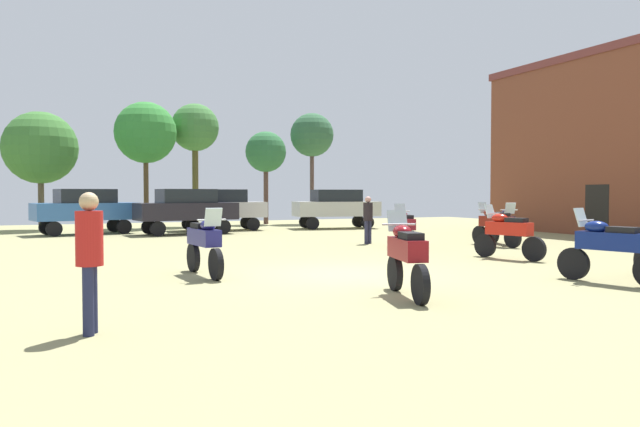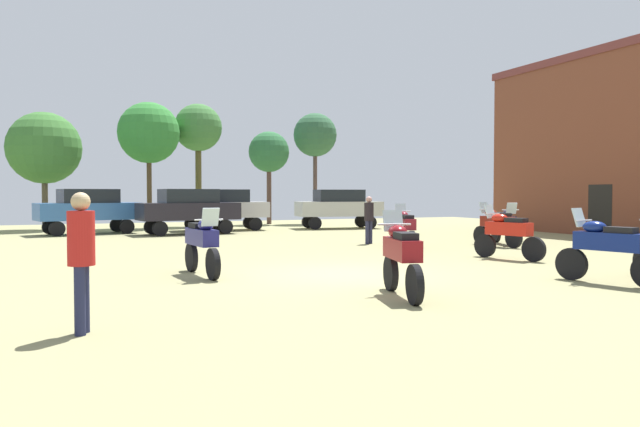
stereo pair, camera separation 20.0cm
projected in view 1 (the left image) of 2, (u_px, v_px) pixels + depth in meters
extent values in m
cube|color=#908B5D|center=(341.00, 274.00, 13.42)|extent=(44.00, 52.00, 0.02)
cube|color=black|center=(597.00, 211.00, 25.16)|extent=(0.08, 1.20, 2.20)
cylinder|color=black|center=(512.00, 236.00, 20.71)|extent=(0.31, 0.66, 0.65)
cylinder|color=black|center=(494.00, 233.00, 22.19)|extent=(0.31, 0.66, 0.65)
cube|color=#1F1A2F|center=(503.00, 221.00, 21.44)|extent=(0.73, 1.32, 0.36)
ellipsoid|color=#1F1A2F|center=(506.00, 213.00, 21.14)|extent=(0.45, 0.56, 0.24)
cube|color=black|center=(500.00, 214.00, 21.65)|extent=(0.46, 0.63, 0.12)
cube|color=silver|center=(510.00, 208.00, 20.82)|extent=(0.39, 0.26, 0.39)
cylinder|color=#B7B7BC|center=(509.00, 210.00, 20.92)|extent=(0.60, 0.22, 0.04)
cylinder|color=black|center=(573.00, 264.00, 12.54)|extent=(0.28, 0.68, 0.67)
cube|color=navy|center=(611.00, 241.00, 11.92)|extent=(0.68, 1.37, 0.36)
ellipsoid|color=navy|center=(597.00, 227.00, 12.14)|extent=(0.43, 0.54, 0.24)
cube|color=black|center=(623.00, 230.00, 11.73)|extent=(0.43, 0.62, 0.12)
cube|color=silver|center=(581.00, 217.00, 12.39)|extent=(0.39, 0.24, 0.39)
cylinder|color=#B7B7BC|center=(586.00, 220.00, 12.32)|extent=(0.61, 0.19, 0.04)
cylinder|color=black|center=(480.00, 235.00, 21.11)|extent=(0.18, 0.68, 0.67)
cylinder|color=black|center=(513.00, 238.00, 19.80)|extent=(0.18, 0.68, 0.67)
cube|color=maroon|center=(496.00, 221.00, 20.44)|extent=(0.47, 1.31, 0.36)
ellipsoid|color=maroon|center=(490.00, 213.00, 20.68)|extent=(0.36, 0.51, 0.24)
cube|color=black|center=(501.00, 215.00, 20.24)|extent=(0.35, 0.58, 0.12)
cube|color=silver|center=(483.00, 208.00, 20.96)|extent=(0.37, 0.18, 0.39)
cylinder|color=#B7B7BC|center=(485.00, 209.00, 20.87)|extent=(0.62, 0.09, 0.04)
cylinder|color=black|center=(399.00, 237.00, 20.56)|extent=(0.29, 0.63, 0.62)
cylinder|color=black|center=(412.00, 240.00, 19.02)|extent=(0.29, 0.63, 0.62)
cube|color=maroon|center=(405.00, 224.00, 19.77)|extent=(0.72, 1.37, 0.36)
ellipsoid|color=maroon|center=(403.00, 215.00, 20.06)|extent=(0.44, 0.55, 0.24)
cube|color=black|center=(407.00, 217.00, 19.53)|extent=(0.45, 0.62, 0.12)
cube|color=silver|center=(400.00, 209.00, 20.38)|extent=(0.39, 0.25, 0.39)
cylinder|color=#B7B7BC|center=(401.00, 211.00, 20.29)|extent=(0.60, 0.21, 0.04)
cylinder|color=black|center=(485.00, 245.00, 17.03)|extent=(0.29, 0.67, 0.66)
cylinder|color=black|center=(534.00, 249.00, 15.86)|extent=(0.29, 0.67, 0.66)
cube|color=red|center=(509.00, 229.00, 16.43)|extent=(0.69, 1.34, 0.36)
ellipsoid|color=red|center=(500.00, 218.00, 16.64)|extent=(0.44, 0.55, 0.24)
cube|color=black|center=(516.00, 220.00, 16.25)|extent=(0.44, 0.62, 0.12)
cube|color=silver|center=(490.00, 211.00, 16.89)|extent=(0.39, 0.24, 0.39)
cylinder|color=#B7B7BC|center=(493.00, 214.00, 16.81)|extent=(0.61, 0.20, 0.04)
cylinder|color=black|center=(395.00, 273.00, 11.13)|extent=(0.29, 0.67, 0.67)
cylinder|color=black|center=(420.00, 284.00, 9.70)|extent=(0.29, 0.67, 0.67)
cube|color=maroon|center=(407.00, 249.00, 10.40)|extent=(0.67, 1.29, 0.36)
ellipsoid|color=maroon|center=(402.00, 232.00, 10.66)|extent=(0.43, 0.55, 0.24)
cube|color=black|center=(411.00, 236.00, 10.18)|extent=(0.43, 0.62, 0.12)
cube|color=silver|center=(397.00, 221.00, 10.96)|extent=(0.39, 0.24, 0.39)
cylinder|color=#B7B7BC|center=(399.00, 224.00, 10.87)|extent=(0.61, 0.19, 0.04)
cylinder|color=black|center=(216.00, 264.00, 12.44)|extent=(0.18, 0.68, 0.67)
cylinder|color=black|center=(193.00, 257.00, 13.81)|extent=(0.18, 0.68, 0.67)
cube|color=navy|center=(204.00, 237.00, 13.11)|extent=(0.47, 1.36, 0.36)
ellipsoid|color=navy|center=(208.00, 225.00, 12.84)|extent=(0.36, 0.51, 0.24)
cube|color=black|center=(201.00, 226.00, 13.30)|extent=(0.35, 0.58, 0.12)
cube|color=silver|center=(213.00, 217.00, 12.54)|extent=(0.37, 0.18, 0.39)
cylinder|color=#B7B7BC|center=(212.00, 220.00, 12.63)|extent=(0.62, 0.09, 0.04)
cylinder|color=black|center=(192.00, 225.00, 28.11)|extent=(0.66, 0.27, 0.64)
cylinder|color=black|center=(188.00, 224.00, 29.47)|extent=(0.66, 0.27, 0.64)
cylinder|color=black|center=(253.00, 224.00, 29.08)|extent=(0.66, 0.27, 0.64)
cylinder|color=black|center=(247.00, 223.00, 30.44)|extent=(0.66, 0.27, 0.64)
cube|color=#B9B6BA|center=(220.00, 210.00, 29.25)|extent=(4.43, 2.15, 0.75)
cube|color=black|center=(220.00, 196.00, 29.23)|extent=(2.49, 1.77, 0.61)
cylinder|color=black|center=(313.00, 223.00, 29.85)|extent=(0.66, 0.31, 0.64)
cylinder|color=black|center=(305.00, 222.00, 31.24)|extent=(0.66, 0.31, 0.64)
cylinder|color=black|center=(368.00, 222.00, 30.66)|extent=(0.66, 0.31, 0.64)
cylinder|color=black|center=(358.00, 221.00, 32.04)|extent=(0.66, 0.31, 0.64)
cube|color=#B1B3AF|center=(336.00, 209.00, 30.92)|extent=(4.51, 2.39, 0.75)
cube|color=black|center=(336.00, 196.00, 30.90)|extent=(2.56, 1.90, 0.61)
cylinder|color=black|center=(158.00, 229.00, 25.19)|extent=(0.66, 0.29, 0.64)
cylinder|color=black|center=(149.00, 227.00, 26.44)|extent=(0.66, 0.29, 0.64)
cylinder|color=black|center=(223.00, 227.00, 26.67)|extent=(0.66, 0.29, 0.64)
cylinder|color=black|center=(212.00, 225.00, 27.91)|extent=(0.66, 0.29, 0.64)
cube|color=black|center=(186.00, 211.00, 26.53)|extent=(4.47, 2.26, 0.75)
cube|color=black|center=(186.00, 196.00, 26.51)|extent=(2.52, 1.83, 0.61)
cylinder|color=black|center=(54.00, 229.00, 25.04)|extent=(0.67, 0.35, 0.64)
cylinder|color=black|center=(47.00, 227.00, 26.21)|extent=(0.67, 0.35, 0.64)
cylinder|color=black|center=(124.00, 227.00, 26.75)|extent=(0.67, 0.35, 0.64)
cylinder|color=black|center=(114.00, 225.00, 27.92)|extent=(0.67, 0.35, 0.64)
cube|color=#305D9E|center=(86.00, 211.00, 26.46)|extent=(4.58, 2.64, 0.75)
cube|color=black|center=(85.00, 196.00, 26.43)|extent=(2.64, 2.03, 0.61)
cylinder|color=#1F2445|center=(88.00, 301.00, 7.57)|extent=(0.14, 0.14, 0.88)
cylinder|color=#1F2445|center=(92.00, 299.00, 7.74)|extent=(0.14, 0.14, 0.88)
cylinder|color=#B11D1B|center=(89.00, 238.00, 7.63)|extent=(0.43, 0.43, 0.70)
sphere|color=tan|center=(89.00, 202.00, 7.61)|extent=(0.24, 0.24, 0.24)
cylinder|color=#292A45|center=(370.00, 232.00, 21.53)|extent=(0.14, 0.14, 0.82)
cylinder|color=#292A45|center=(366.00, 232.00, 21.42)|extent=(0.14, 0.14, 0.82)
cylinder|color=black|center=(368.00, 212.00, 21.45)|extent=(0.43, 0.43, 0.65)
sphere|color=tan|center=(368.00, 200.00, 21.44)|extent=(0.22, 0.22, 0.22)
cylinder|color=brown|center=(195.00, 182.00, 33.26)|extent=(0.34, 0.34, 4.87)
sphere|color=#3D7537|center=(195.00, 127.00, 33.15)|extent=(2.63, 2.63, 2.63)
cylinder|color=brown|center=(266.00, 193.00, 35.25)|extent=(0.28, 0.28, 3.72)
sphere|color=#2D6839|center=(266.00, 152.00, 35.17)|extent=(2.39, 2.39, 2.39)
cylinder|color=#503B36|center=(312.00, 184.00, 36.12)|extent=(0.25, 0.25, 4.74)
sphere|color=#2F5E3B|center=(312.00, 135.00, 36.02)|extent=(2.61, 2.61, 2.61)
cylinder|color=brown|center=(146.00, 187.00, 31.29)|extent=(0.26, 0.26, 4.26)
sphere|color=#307D31|center=(146.00, 133.00, 31.19)|extent=(3.19, 3.19, 3.19)
cylinder|color=brown|center=(41.00, 197.00, 29.59)|extent=(0.28, 0.28, 3.26)
sphere|color=#39702F|center=(40.00, 148.00, 29.51)|extent=(3.55, 3.55, 3.55)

